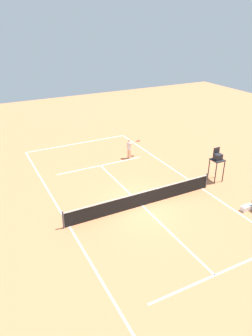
# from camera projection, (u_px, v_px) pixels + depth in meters

# --- Properties ---
(ground_plane) EXTENTS (60.00, 60.00, 0.00)m
(ground_plane) POSITION_uv_depth(u_px,v_px,m) (142.00, 206.00, 19.06)
(ground_plane) COLOR #D37A4C
(court_lines) EXTENTS (9.27, 23.40, 0.01)m
(court_lines) POSITION_uv_depth(u_px,v_px,m) (142.00, 206.00, 19.06)
(court_lines) COLOR white
(court_lines) RESTS_ON ground
(tennis_net) EXTENTS (9.87, 0.10, 1.07)m
(tennis_net) POSITION_uv_depth(u_px,v_px,m) (142.00, 199.00, 18.84)
(tennis_net) COLOR #4C4C51
(tennis_net) RESTS_ON ground
(player_serving) EXTENTS (1.29, 0.58, 1.62)m
(player_serving) POSITION_uv_depth(u_px,v_px,m) (130.00, 147.00, 25.04)
(player_serving) COLOR #D8A884
(player_serving) RESTS_ON ground
(tennis_ball) EXTENTS (0.07, 0.07, 0.07)m
(tennis_ball) POSITION_uv_depth(u_px,v_px,m) (126.00, 165.00, 24.24)
(tennis_ball) COLOR #CCE033
(tennis_ball) RESTS_ON ground
(umpire_chair) EXTENTS (0.80, 0.80, 2.41)m
(umpire_chair) POSITION_uv_depth(u_px,v_px,m) (217.00, 159.00, 21.30)
(umpire_chair) COLOR #232328
(umpire_chair) RESTS_ON ground
(equipment_bag) EXTENTS (0.76, 0.32, 0.30)m
(equipment_bag) POSITION_uv_depth(u_px,v_px,m) (247.00, 208.00, 18.58)
(equipment_bag) COLOR white
(equipment_bag) RESTS_ON ground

